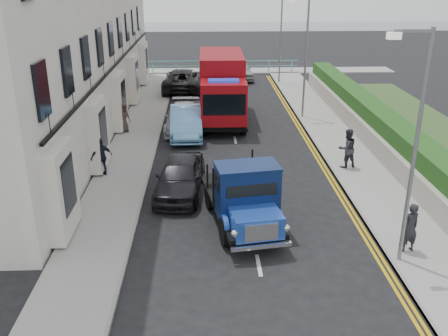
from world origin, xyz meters
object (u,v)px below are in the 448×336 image
red_lorry (222,86)px  parked_car_front (180,176)px  pedestrian_east_near (410,228)px  bedford_lorry (246,201)px  lamp_near (413,139)px  lamp_mid (304,51)px  lamp_far (279,31)px

red_lorry → parked_car_front: size_ratio=1.69×
parked_car_front → pedestrian_east_near: (7.32, -4.88, 0.20)m
red_lorry → bedford_lorry: bearing=-88.5°
lamp_near → bedford_lorry: size_ratio=1.31×
bedford_lorry → parked_car_front: bearing=117.4°
pedestrian_east_near → bedford_lorry: bearing=-35.1°
lamp_mid → lamp_far: same height
lamp_near → parked_car_front: bearing=141.6°
lamp_far → lamp_mid: bearing=-90.0°
bedford_lorry → parked_car_front: 3.94m
bedford_lorry → red_lorry: bearing=81.9°
lamp_mid → bedford_lorry: bearing=-107.8°
parked_car_front → bedford_lorry: bearing=-47.2°
lamp_mid → pedestrian_east_near: size_ratio=4.30×
lamp_far → bedford_lorry: (-4.42, -23.77, -2.88)m
lamp_near → parked_car_front: (-6.78, 5.36, -3.26)m
lamp_mid → lamp_far: (0.00, 10.00, 0.00)m
lamp_near → red_lorry: lamp_near is taller
lamp_mid → parked_car_front: lamp_mid is taller
lamp_near → parked_car_front: size_ratio=1.62×
parked_car_front → pedestrian_east_near: size_ratio=2.66×
lamp_far → red_lorry: (-4.75, -10.14, -1.96)m
bedford_lorry → pedestrian_east_near: bedford_lorry is taller
lamp_mid → red_lorry: size_ratio=0.96×
parked_car_front → pedestrian_east_near: 8.80m
pedestrian_east_near → lamp_far: bearing=-104.5°
parked_car_front → pedestrian_east_near: bearing=-27.8°
lamp_near → lamp_far: 26.00m
red_lorry → parked_car_front: (-2.03, -10.49, -1.30)m
bedford_lorry → red_lorry: size_ratio=0.73×
lamp_near → red_lorry: 16.67m
lamp_far → bedford_lorry: 24.35m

